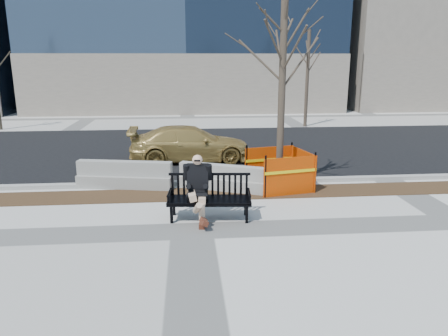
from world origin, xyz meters
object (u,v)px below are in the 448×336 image
at_px(tree_fence, 279,188).
at_px(sedan, 191,161).
at_px(jersey_barrier_right, 222,189).
at_px(seated_man, 198,218).
at_px(jersey_barrier_left, 126,187).
at_px(bench, 210,219).

bearing_deg(tree_fence, sedan, 124.80).
bearing_deg(jersey_barrier_right, seated_man, -85.97).
height_order(seated_man, sedan, seated_man).
relative_size(sedan, jersey_barrier_left, 1.59).
distance_m(sedan, jersey_barrier_left, 3.76).
height_order(seated_man, jersey_barrier_left, seated_man).
distance_m(seated_man, tree_fence, 3.31).
bearing_deg(sedan, jersey_barrier_left, 146.44).
bearing_deg(bench, jersey_barrier_right, 82.53).
height_order(sedan, jersey_barrier_right, sedan).
relative_size(tree_fence, jersey_barrier_right, 2.30).
distance_m(seated_man, jersey_barrier_right, 2.36).
xyz_separation_m(bench, jersey_barrier_left, (-2.34, 2.76, 0.00)).
xyz_separation_m(tree_fence, sedan, (-2.54, 3.65, 0.00)).
height_order(bench, seated_man, seated_man).
height_order(seated_man, jersey_barrier_right, seated_man).
xyz_separation_m(seated_man, jersey_barrier_left, (-2.07, 2.68, 0.00)).
relative_size(bench, tree_fence, 0.34).
distance_m(seated_man, jersey_barrier_left, 3.39).
bearing_deg(jersey_barrier_left, jersey_barrier_right, 1.95).
relative_size(bench, jersey_barrier_right, 0.77).
distance_m(bench, jersey_barrier_left, 3.62).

